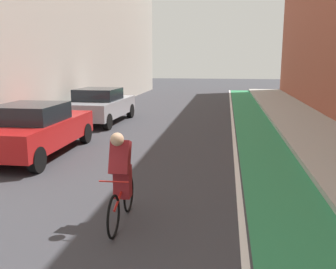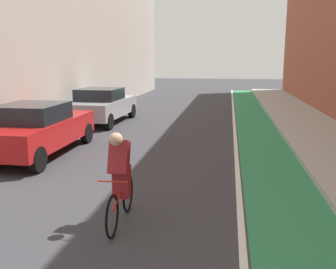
# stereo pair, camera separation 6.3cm
# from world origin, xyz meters

# --- Properties ---
(ground_plane) EXTENTS (82.86, 82.86, 0.00)m
(ground_plane) POSITION_xyz_m (0.00, 14.83, 0.00)
(ground_plane) COLOR #38383D
(bike_lane_paint) EXTENTS (1.60, 37.66, 0.00)m
(bike_lane_paint) POSITION_xyz_m (3.48, 16.83, 0.00)
(bike_lane_paint) COLOR #2D8451
(bike_lane_paint) RESTS_ON ground
(lane_divider_stripe) EXTENTS (0.12, 37.66, 0.00)m
(lane_divider_stripe) POSITION_xyz_m (2.58, 16.83, 0.00)
(lane_divider_stripe) COLOR white
(lane_divider_stripe) RESTS_ON ground
(sidewalk_right) EXTENTS (2.71, 37.66, 0.14)m
(sidewalk_right) POSITION_xyz_m (5.64, 16.83, 0.07)
(sidewalk_right) COLOR #A8A59E
(sidewalk_right) RESTS_ON ground
(parked_sedan_red) EXTENTS (2.01, 4.55, 1.53)m
(parked_sedan_red) POSITION_xyz_m (-3.23, 11.03, 0.79)
(parked_sedan_red) COLOR red
(parked_sedan_red) RESTS_ON ground
(parked_sedan_silver) EXTENTS (2.10, 4.44, 1.53)m
(parked_sedan_silver) POSITION_xyz_m (-3.23, 16.82, 0.79)
(parked_sedan_silver) COLOR #9EA0A8
(parked_sedan_silver) RESTS_ON ground
(cyclist_mid) EXTENTS (0.48, 1.75, 1.63)m
(cyclist_mid) POSITION_xyz_m (0.54, 6.89, 0.85)
(cyclist_mid) COLOR black
(cyclist_mid) RESTS_ON ground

